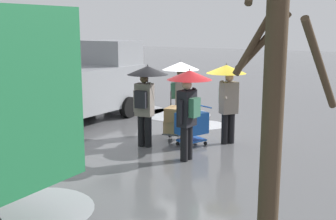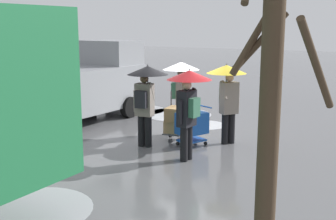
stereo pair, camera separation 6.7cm
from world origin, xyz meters
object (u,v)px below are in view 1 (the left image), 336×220
cargo_van_parked_right (79,86)px  bare_tree_near (272,120)px  shopping_cart_vendor (192,124)px  pedestrian_black_side (180,81)px  pedestrian_far_side (146,87)px  pedestrian_white_side (189,94)px  hand_dolly_boxes (174,121)px  pedestrian_pink_side (227,85)px

cargo_van_parked_right → bare_tree_near: size_ratio=1.35×
shopping_cart_vendor → bare_tree_near: size_ratio=0.26×
cargo_van_parked_right → bare_tree_near: bare_tree_near is taller
pedestrian_black_side → pedestrian_far_side: 1.57m
cargo_van_parked_right → pedestrian_white_side: size_ratio=2.51×
pedestrian_white_side → pedestrian_black_side: bearing=-55.5°
pedestrian_white_side → hand_dolly_boxes: bearing=-48.7°
shopping_cart_vendor → pedestrian_white_side: 1.60m
cargo_van_parked_right → pedestrian_white_side: bearing=160.9°
shopping_cart_vendor → hand_dolly_boxes: 0.68m
hand_dolly_boxes → pedestrian_black_side: bearing=-74.4°
pedestrian_pink_side → pedestrian_black_side: same height
pedestrian_far_side → bare_tree_near: bearing=137.2°
hand_dolly_boxes → pedestrian_pink_side: 1.74m
pedestrian_far_side → shopping_cart_vendor: bearing=-141.6°
cargo_van_parked_right → pedestrian_white_side: (-5.04, 1.75, 0.39)m
shopping_cart_vendor → bare_tree_near: bearing=126.5°
cargo_van_parked_right → pedestrian_pink_side: size_ratio=2.51×
pedestrian_white_side → pedestrian_pink_side: bearing=-95.9°
shopping_cart_vendor → pedestrian_far_side: (0.93, 0.74, 1.00)m
bare_tree_near → cargo_van_parked_right: bearing=-34.5°
cargo_van_parked_right → shopping_cart_vendor: cargo_van_parked_right is taller
pedestrian_far_side → bare_tree_near: 6.38m
shopping_cart_vendor → pedestrian_black_side: (0.82, -0.82, 1.00)m
hand_dolly_boxes → pedestrian_far_side: size_ratio=0.61×
pedestrian_pink_side → pedestrian_far_side: (1.63, 1.38, 0.00)m
shopping_cart_vendor → pedestrian_far_side: 1.56m
pedestrian_black_side → pedestrian_far_side: same height
pedestrian_far_side → pedestrian_black_side: bearing=-94.0°
shopping_cart_vendor → pedestrian_black_side: bearing=-44.9°
pedestrian_pink_side → shopping_cart_vendor: bearing=42.4°
hand_dolly_boxes → pedestrian_black_side: 1.20m
cargo_van_parked_right → hand_dolly_boxes: bearing=173.8°
pedestrian_white_side → bare_tree_near: bare_tree_near is taller
pedestrian_far_side → hand_dolly_boxes: bearing=-106.9°
hand_dolly_boxes → bare_tree_near: size_ratio=0.33×
pedestrian_far_side → cargo_van_parked_right: bearing=-20.7°
cargo_van_parked_right → hand_dolly_boxes: size_ratio=4.09×
cargo_van_parked_right → pedestrian_white_side: cargo_van_parked_right is taller
bare_tree_near → hand_dolly_boxes: bearing=-50.2°
pedestrian_black_side → hand_dolly_boxes: bearing=105.6°
cargo_van_parked_right → shopping_cart_vendor: size_ratio=5.29×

